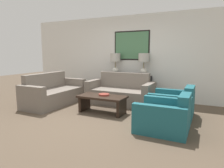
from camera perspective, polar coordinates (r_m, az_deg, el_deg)
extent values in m
plane|color=brown|center=(4.60, -5.14, -9.66)|extent=(20.00, 20.00, 0.00)
cube|color=silver|center=(6.56, 5.74, 7.58)|extent=(7.68, 0.10, 2.65)
cube|color=black|center=(6.51, 5.62, 10.88)|extent=(1.18, 0.01, 0.92)
cube|color=#4C7F56|center=(6.50, 5.60, 10.88)|extent=(1.10, 0.02, 0.84)
cube|color=black|center=(6.40, 4.82, -0.91)|extent=(1.41, 0.35, 0.76)
cylinder|color=silver|center=(6.53, 0.97, 2.80)|extent=(0.18, 0.18, 0.02)
sphere|color=silver|center=(6.52, 0.97, 3.84)|extent=(0.21, 0.21, 0.21)
cylinder|color=#8C7A51|center=(6.51, 0.97, 5.62)|extent=(0.02, 0.02, 0.19)
cylinder|color=#B2ADA3|center=(6.50, 0.98, 7.63)|extent=(0.33, 0.33, 0.26)
cylinder|color=silver|center=(6.19, 8.97, 2.38)|extent=(0.18, 0.18, 0.02)
sphere|color=silver|center=(6.18, 9.00, 3.47)|extent=(0.21, 0.21, 0.21)
cylinder|color=#8C7A51|center=(6.17, 9.04, 5.34)|extent=(0.02, 0.02, 0.19)
cylinder|color=#B2ADA3|center=(6.16, 9.09, 7.47)|extent=(0.33, 0.33, 0.26)
cube|color=slate|center=(5.71, 1.90, -3.78)|extent=(1.54, 0.68, 0.43)
cube|color=slate|center=(6.05, 3.56, -0.87)|extent=(1.54, 0.18, 0.89)
cube|color=slate|center=(6.16, -5.07, -1.83)|extent=(0.18, 0.86, 0.65)
cube|color=slate|center=(5.49, 10.51, -3.23)|extent=(0.18, 0.86, 0.65)
cube|color=slate|center=(5.93, -15.24, -3.62)|extent=(0.68, 1.54, 0.43)
cube|color=slate|center=(6.17, -18.33, -1.11)|extent=(0.18, 1.54, 0.89)
cube|color=slate|center=(5.37, -22.05, -3.98)|extent=(0.86, 0.18, 0.65)
cube|color=slate|center=(6.62, -10.99, -1.22)|extent=(0.86, 0.18, 0.65)
cube|color=black|center=(4.89, -2.83, -3.67)|extent=(1.17, 0.56, 0.05)
cube|color=black|center=(5.20, -7.86, -5.39)|extent=(0.07, 0.45, 0.37)
cube|color=black|center=(4.72, 2.77, -6.78)|extent=(0.07, 0.45, 0.37)
cylinder|color=#93382D|center=(4.92, -2.31, -3.05)|extent=(0.27, 0.27, 0.04)
cube|color=#1E5B66|center=(4.91, 15.60, -6.33)|extent=(0.76, 0.60, 0.40)
cube|color=#1E5B66|center=(4.81, 21.19, -4.92)|extent=(0.18, 0.60, 0.73)
cube|color=#1E5B66|center=(5.23, 17.35, -4.58)|extent=(0.94, 0.14, 0.56)
cube|color=#1E5B66|center=(4.52, 15.91, -6.58)|extent=(0.94, 0.14, 0.56)
cube|color=#1E5B66|center=(3.98, 12.99, -9.73)|extent=(0.76, 0.60, 0.40)
cube|color=#1E5B66|center=(3.87, 19.93, -8.10)|extent=(0.18, 0.60, 0.73)
cube|color=#1E5B66|center=(4.29, 15.34, -7.36)|extent=(0.94, 0.14, 0.56)
cube|color=#1E5B66|center=(3.60, 13.10, -10.41)|extent=(0.94, 0.14, 0.56)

